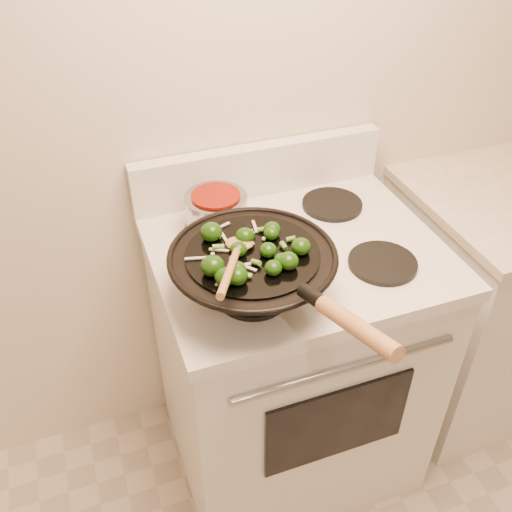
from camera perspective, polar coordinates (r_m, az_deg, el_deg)
name	(u,v)px	position (r m, az deg, el deg)	size (l,w,h in m)	color
stove	(290,358)	(1.86, 3.42, -10.11)	(0.78, 0.67, 1.08)	white
counter_unit	(507,294)	(2.29, 23.79, -3.51)	(0.82, 0.62, 0.91)	white
wok	(254,272)	(1.34, -0.22, -1.62)	(0.40, 0.65, 0.22)	black
stirfry	(249,254)	(1.28, -0.67, 0.25)	(0.28, 0.24, 0.05)	#143808
wooden_spoon	(235,257)	(1.25, -2.16, -0.08)	(0.17, 0.29, 0.10)	#A46D41
saucepan	(217,211)	(1.58, -3.97, 4.51)	(0.17, 0.28, 0.10)	#919399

